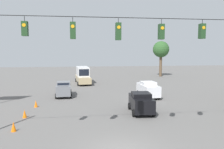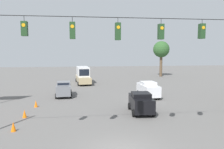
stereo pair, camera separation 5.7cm
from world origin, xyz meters
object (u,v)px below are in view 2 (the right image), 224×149
object	(u,v)px
traffic_cone_second	(25,114)
traffic_cone_third	(36,104)
tree_horizon_left	(161,50)
sedan_white_oncoming_far	(148,89)
box_truck_tan_withflow_deep	(83,75)
sedan_grey_withflow_far	(64,89)
traffic_cone_nearest	(13,127)
sedan_black_crossing_near	(141,102)
overhead_signal_span	(119,55)

from	to	relation	value
traffic_cone_second	traffic_cone_third	xyz separation A→B (m)	(-0.21, -3.58, 0.00)
tree_horizon_left	sedan_white_oncoming_far	bearing A→B (deg)	66.13
tree_horizon_left	box_truck_tan_withflow_deep	bearing A→B (deg)	25.59
sedan_grey_withflow_far	tree_horizon_left	size ratio (longest dim) A/B	0.50
traffic_cone_second	sedan_white_oncoming_far	bearing A→B (deg)	-152.71
sedan_white_oncoming_far	traffic_cone_nearest	world-z (taller)	sedan_white_oncoming_far
box_truck_tan_withflow_deep	sedan_black_crossing_near	world-z (taller)	box_truck_tan_withflow_deep
overhead_signal_span	sedan_black_crossing_near	size ratio (longest dim) A/B	5.32
traffic_cone_nearest	traffic_cone_second	distance (m)	3.27
traffic_cone_nearest	traffic_cone_third	world-z (taller)	same
traffic_cone_nearest	traffic_cone_second	xyz separation A→B (m)	(0.06, -3.27, 0.00)
sedan_white_oncoming_far	sedan_black_crossing_near	distance (m)	7.05
sedan_black_crossing_near	tree_horizon_left	world-z (taller)	tree_horizon_left
sedan_white_oncoming_far	traffic_cone_second	xyz separation A→B (m)	(13.00, 6.71, -0.67)
overhead_signal_span	box_truck_tan_withflow_deep	xyz separation A→B (m)	(2.18, -25.79, -4.06)
traffic_cone_second	traffic_cone_nearest	bearing A→B (deg)	91.08
traffic_cone_second	traffic_cone_third	size ratio (longest dim) A/B	1.00
traffic_cone_nearest	tree_horizon_left	bearing A→B (deg)	-125.55
sedan_black_crossing_near	box_truck_tan_withflow_deep	bearing A→B (deg)	-74.75
sedan_white_oncoming_far	box_truck_tan_withflow_deep	xyz separation A→B (m)	(8.00, -13.00, 0.42)
sedan_white_oncoming_far	sedan_black_crossing_near	world-z (taller)	sedan_white_oncoming_far
sedan_white_oncoming_far	traffic_cone_third	distance (m)	13.19
overhead_signal_span	sedan_grey_withflow_far	distance (m)	16.07
sedan_black_crossing_near	traffic_cone_nearest	distance (m)	10.85
sedan_black_crossing_near	traffic_cone_second	distance (m)	10.35
box_truck_tan_withflow_deep	traffic_cone_third	bearing A→B (deg)	73.43
traffic_cone_third	traffic_cone_nearest	bearing A→B (deg)	88.77
traffic_cone_third	overhead_signal_span	bearing A→B (deg)	125.83
box_truck_tan_withflow_deep	sedan_black_crossing_near	size ratio (longest dim) A/B	1.84
sedan_grey_withflow_far	overhead_signal_span	bearing A→B (deg)	107.40
traffic_cone_second	overhead_signal_span	bearing A→B (deg)	139.74
overhead_signal_span	sedan_white_oncoming_far	size ratio (longest dim) A/B	4.98
sedan_white_oncoming_far	box_truck_tan_withflow_deep	world-z (taller)	box_truck_tan_withflow_deep
overhead_signal_span	box_truck_tan_withflow_deep	world-z (taller)	overhead_signal_span
sedan_white_oncoming_far	box_truck_tan_withflow_deep	distance (m)	15.27
sedan_grey_withflow_far	sedan_white_oncoming_far	bearing A→B (deg)	169.57
sedan_grey_withflow_far	sedan_black_crossing_near	xyz separation A→B (m)	(-7.75, 8.44, 0.00)
sedan_white_oncoming_far	traffic_cone_nearest	distance (m)	16.36
box_truck_tan_withflow_deep	tree_horizon_left	xyz separation A→B (m)	(-17.45, -8.35, 4.55)
traffic_cone_nearest	traffic_cone_third	xyz separation A→B (m)	(-0.15, -6.85, 0.00)
sedan_black_crossing_near	tree_horizon_left	size ratio (longest dim) A/B	0.50
sedan_black_crossing_near	traffic_cone_third	world-z (taller)	sedan_black_crossing_near
traffic_cone_third	sedan_black_crossing_near	bearing A→B (deg)	161.45
sedan_white_oncoming_far	traffic_cone_second	size ratio (longest dim) A/B	5.98
overhead_signal_span	traffic_cone_third	world-z (taller)	overhead_signal_span
sedan_grey_withflow_far	traffic_cone_nearest	size ratio (longest dim) A/B	5.60
sedan_grey_withflow_far	traffic_cone_nearest	world-z (taller)	sedan_grey_withflow_far
sedan_grey_withflow_far	traffic_cone_third	bearing A→B (deg)	64.88
sedan_grey_withflow_far	box_truck_tan_withflow_deep	bearing A→B (deg)	-102.37
traffic_cone_second	tree_horizon_left	bearing A→B (deg)	-128.67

